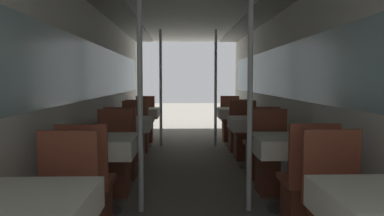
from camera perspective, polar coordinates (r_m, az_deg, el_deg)
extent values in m
cube|color=silver|center=(4.76, -16.01, 2.18)|extent=(0.05, 10.40, 2.26)
cube|color=#9EC6D1|center=(4.76, -15.94, 5.56)|extent=(0.03, 9.57, 0.73)
cube|color=silver|center=(4.84, 15.83, 2.21)|extent=(0.05, 10.40, 2.26)
cube|color=#9EC6D1|center=(4.83, 15.76, 5.55)|extent=(0.03, 9.57, 0.73)
cube|color=#93704C|center=(2.03, -24.51, -12.24)|extent=(0.62, 0.62, 0.02)
cube|color=white|center=(2.05, -24.44, -14.23)|extent=(0.66, 0.66, 0.18)
cube|color=brown|center=(2.62, -19.37, -14.67)|extent=(0.40, 0.40, 0.05)
cube|color=brown|center=(2.71, -18.34, -8.22)|extent=(0.40, 0.04, 0.47)
cylinder|color=#4C4C51|center=(3.91, -13.41, -14.99)|extent=(0.38, 0.38, 0.01)
cylinder|color=#B7B7BC|center=(3.81, -13.50, -9.88)|extent=(0.11, 0.11, 0.70)
cube|color=#93704C|center=(3.73, -13.60, -4.52)|extent=(0.62, 0.62, 0.02)
cube|color=white|center=(3.75, -13.58, -5.64)|extent=(0.66, 0.66, 0.18)
cube|color=brown|center=(3.32, -15.51, -14.78)|extent=(0.34, 0.34, 0.43)
cube|color=brown|center=(3.25, -15.60, -10.82)|extent=(0.40, 0.40, 0.05)
cube|color=brown|center=(3.02, -16.53, -6.89)|extent=(0.40, 0.04, 0.47)
cube|color=brown|center=(4.38, -11.93, -10.05)|extent=(0.34, 0.34, 0.43)
cube|color=brown|center=(4.33, -11.98, -6.99)|extent=(0.40, 0.40, 0.05)
cube|color=brown|center=(4.46, -11.62, -3.23)|extent=(0.40, 0.04, 0.47)
cylinder|color=silver|center=(3.64, -7.91, 1.70)|extent=(0.05, 0.05, 2.26)
cylinder|color=#4C4C51|center=(5.63, -9.60, -8.94)|extent=(0.38, 0.38, 0.01)
cylinder|color=#B7B7BC|center=(5.56, -9.64, -5.34)|extent=(0.11, 0.11, 0.70)
cube|color=#93704C|center=(5.51, -9.69, -1.64)|extent=(0.62, 0.62, 0.02)
cube|color=white|center=(5.52, -9.68, -2.41)|extent=(0.66, 0.66, 0.18)
cube|color=brown|center=(5.04, -10.52, -8.11)|extent=(0.34, 0.34, 0.43)
cube|color=brown|center=(5.00, -10.56, -5.45)|extent=(0.40, 0.40, 0.05)
cube|color=brown|center=(4.78, -10.93, -2.72)|extent=(0.40, 0.04, 0.47)
cube|color=brown|center=(6.14, -8.89, -5.87)|extent=(0.34, 0.34, 0.43)
cube|color=brown|center=(6.10, -8.92, -3.67)|extent=(0.40, 0.40, 0.05)
cube|color=brown|center=(6.25, -8.74, -1.06)|extent=(0.40, 0.04, 0.47)
cylinder|color=#4C4C51|center=(7.40, -7.65, -5.73)|extent=(0.38, 0.38, 0.01)
cylinder|color=#B7B7BC|center=(7.35, -7.67, -2.97)|extent=(0.11, 0.11, 0.70)
cube|color=#93704C|center=(7.31, -7.70, -0.17)|extent=(0.62, 0.62, 0.02)
cube|color=white|center=(7.32, -7.70, -0.75)|extent=(0.66, 0.66, 0.18)
cube|color=brown|center=(6.82, -8.16, -4.85)|extent=(0.34, 0.34, 0.43)
cube|color=brown|center=(6.78, -8.18, -2.86)|extent=(0.40, 0.40, 0.05)
cube|color=brown|center=(6.58, -8.38, -0.79)|extent=(0.40, 0.04, 0.47)
cube|color=brown|center=(7.92, -7.24, -3.56)|extent=(0.34, 0.34, 0.43)
cube|color=brown|center=(7.89, -7.25, -1.84)|extent=(0.40, 0.40, 0.05)
cube|color=brown|center=(8.05, -7.14, 0.15)|extent=(0.40, 0.04, 0.47)
cylinder|color=silver|center=(7.26, -4.78, 3.00)|extent=(0.05, 0.05, 2.26)
cube|color=brown|center=(2.71, 21.78, -14.08)|extent=(0.40, 0.40, 0.05)
cube|color=brown|center=(2.80, 20.45, -7.87)|extent=(0.40, 0.04, 0.47)
cylinder|color=#4C4C51|center=(3.97, 14.15, -14.69)|extent=(0.38, 0.38, 0.01)
cylinder|color=#B7B7BC|center=(3.87, 14.25, -9.66)|extent=(0.11, 0.11, 0.70)
cube|color=#93704C|center=(3.80, 14.35, -4.38)|extent=(0.62, 0.62, 0.02)
cube|color=white|center=(3.81, 14.33, -5.49)|extent=(0.66, 0.66, 0.18)
cube|color=brown|center=(3.40, 16.87, -14.39)|extent=(0.34, 0.34, 0.43)
cube|color=brown|center=(3.33, 16.97, -10.50)|extent=(0.40, 0.40, 0.05)
cube|color=brown|center=(3.10, 18.14, -6.64)|extent=(0.40, 0.04, 0.47)
cube|color=brown|center=(4.43, 12.19, -9.87)|extent=(0.34, 0.34, 0.43)
cube|color=brown|center=(4.38, 12.24, -6.85)|extent=(0.40, 0.40, 0.05)
cube|color=brown|center=(4.51, 11.74, -3.14)|extent=(0.40, 0.04, 0.47)
cylinder|color=silver|center=(3.68, 8.82, 1.72)|extent=(0.05, 0.05, 2.26)
cylinder|color=#4C4C51|center=(5.68, 9.10, -8.83)|extent=(0.38, 0.38, 0.01)
cylinder|color=#B7B7BC|center=(5.61, 9.14, -5.25)|extent=(0.11, 0.11, 0.70)
cube|color=#93704C|center=(5.56, 9.18, -1.59)|extent=(0.62, 0.62, 0.02)
cube|color=white|center=(5.57, 9.17, -2.35)|extent=(0.66, 0.66, 0.18)
cube|color=brown|center=(5.09, 10.31, -7.99)|extent=(0.34, 0.34, 0.43)
cube|color=brown|center=(5.05, 10.35, -5.35)|extent=(0.40, 0.40, 0.05)
cube|color=brown|center=(4.83, 10.84, -2.64)|extent=(0.40, 0.04, 0.47)
cube|color=brown|center=(6.18, 8.14, -5.80)|extent=(0.34, 0.34, 0.43)
cube|color=brown|center=(6.14, 8.17, -3.61)|extent=(0.40, 0.40, 0.05)
cube|color=brown|center=(6.29, 7.91, -1.02)|extent=(0.40, 0.04, 0.47)
cylinder|color=#4C4C51|center=(7.43, 6.48, -5.67)|extent=(0.38, 0.38, 0.01)
cylinder|color=#B7B7BC|center=(7.38, 6.50, -2.93)|extent=(0.11, 0.11, 0.70)
cube|color=#93704C|center=(7.34, 6.52, -0.14)|extent=(0.62, 0.62, 0.02)
cube|color=white|center=(7.35, 6.52, -0.72)|extent=(0.66, 0.66, 0.18)
cube|color=brown|center=(6.85, 7.16, -4.79)|extent=(0.34, 0.34, 0.43)
cube|color=brown|center=(6.82, 7.18, -2.81)|extent=(0.40, 0.40, 0.05)
cube|color=brown|center=(6.61, 7.44, -0.75)|extent=(0.40, 0.04, 0.47)
cube|color=brown|center=(7.95, 5.92, -3.51)|extent=(0.34, 0.34, 0.43)
cube|color=brown|center=(7.93, 5.93, -1.81)|extent=(0.40, 0.40, 0.05)
cube|color=brown|center=(8.08, 5.78, 0.18)|extent=(0.40, 0.04, 0.47)
cylinder|color=silver|center=(7.28, 3.62, 3.01)|extent=(0.05, 0.05, 2.26)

